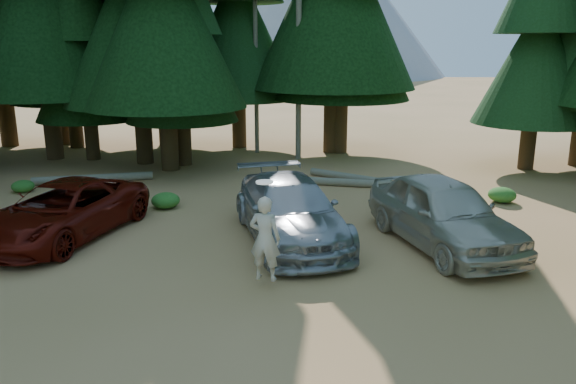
# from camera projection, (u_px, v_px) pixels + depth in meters

# --- Properties ---
(ground) EXTENTS (160.00, 160.00, 0.00)m
(ground) POSITION_uv_depth(u_px,v_px,m) (233.00, 304.00, 11.10)
(ground) COLOR #9C7742
(ground) RESTS_ON ground
(forest_belt_north) EXTENTS (36.00, 7.00, 22.00)m
(forest_belt_north) POSITION_uv_depth(u_px,v_px,m) (281.00, 157.00, 25.58)
(forest_belt_north) COLOR black
(forest_belt_north) RESTS_ON ground
(snag_front) EXTENTS (0.24, 0.24, 12.00)m
(snag_front) POSITION_uv_depth(u_px,v_px,m) (299.00, 19.00, 23.53)
(snag_front) COLOR #655D51
(snag_front) RESTS_ON ground
(snag_back) EXTENTS (0.20, 0.20, 10.00)m
(snag_back) POSITION_uv_depth(u_px,v_px,m) (256.00, 44.00, 25.33)
(snag_back) COLOR #655D51
(snag_back) RESTS_ON ground
(red_pickup) EXTENTS (3.60, 5.67, 1.46)m
(red_pickup) POSITION_uv_depth(u_px,v_px,m) (63.00, 211.00, 14.78)
(red_pickup) COLOR #5D0F07
(red_pickup) RESTS_ON ground
(silver_minivan_center) EXTENTS (3.77, 5.93, 1.60)m
(silver_minivan_center) POSITION_uv_depth(u_px,v_px,m) (290.00, 210.00, 14.57)
(silver_minivan_center) COLOR #A6A8AE
(silver_minivan_center) RESTS_ON ground
(silver_minivan_right) EXTENTS (3.71, 5.59, 1.77)m
(silver_minivan_right) POSITION_uv_depth(u_px,v_px,m) (443.00, 212.00, 14.11)
(silver_minivan_right) COLOR beige
(silver_minivan_right) RESTS_ON ground
(frisbee_player) EXTENTS (0.74, 0.56, 2.12)m
(frisbee_player) POSITION_uv_depth(u_px,v_px,m) (265.00, 238.00, 11.61)
(frisbee_player) COLOR beige
(frisbee_player) RESTS_ON ground
(log_left) EXTENTS (4.19, 1.52, 0.31)m
(log_left) POSITION_uv_depth(u_px,v_px,m) (93.00, 178.00, 20.80)
(log_left) COLOR #655D51
(log_left) RESTS_ON ground
(log_mid) EXTENTS (3.00, 2.06, 0.28)m
(log_mid) POSITION_uv_depth(u_px,v_px,m) (350.00, 177.00, 21.06)
(log_mid) COLOR #655D51
(log_mid) RESTS_ON ground
(log_right) EXTENTS (4.37, 1.00, 0.28)m
(log_right) POSITION_uv_depth(u_px,v_px,m) (362.00, 183.00, 20.11)
(log_right) COLOR #655D51
(log_right) RESTS_ON ground
(shrub_far_left) EXTENTS (0.96, 0.96, 0.53)m
(shrub_far_left) POSITION_uv_depth(u_px,v_px,m) (125.00, 204.00, 17.05)
(shrub_far_left) COLOR #246D20
(shrub_far_left) RESTS_ON ground
(shrub_left) EXTENTS (0.93, 0.93, 0.51)m
(shrub_left) POSITION_uv_depth(u_px,v_px,m) (75.00, 191.00, 18.56)
(shrub_left) COLOR #246D20
(shrub_left) RESTS_ON ground
(shrub_center_left) EXTENTS (0.88, 0.88, 0.49)m
(shrub_center_left) POSITION_uv_depth(u_px,v_px,m) (166.00, 200.00, 17.55)
(shrub_center_left) COLOR #246D20
(shrub_center_left) RESTS_ON ground
(shrub_center_right) EXTENTS (0.84, 0.84, 0.46)m
(shrub_center_right) POSITION_uv_depth(u_px,v_px,m) (295.00, 199.00, 17.77)
(shrub_center_right) COLOR #246D20
(shrub_center_right) RESTS_ON ground
(shrub_right) EXTENTS (0.93, 0.93, 0.51)m
(shrub_right) POSITION_uv_depth(u_px,v_px,m) (432.00, 193.00, 18.31)
(shrub_right) COLOR #246D20
(shrub_right) RESTS_ON ground
(shrub_far_right) EXTENTS (1.26, 1.26, 0.69)m
(shrub_far_right) POSITION_uv_depth(u_px,v_px,m) (403.00, 193.00, 17.99)
(shrub_far_right) COLOR #246D20
(shrub_far_right) RESTS_ON ground
(shrub_edge_west) EXTENTS (0.76, 0.76, 0.42)m
(shrub_edge_west) POSITION_uv_depth(u_px,v_px,m) (23.00, 186.00, 19.44)
(shrub_edge_west) COLOR #246D20
(shrub_edge_west) RESTS_ON ground
(shrub_edge_east) EXTENTS (0.88, 0.88, 0.49)m
(shrub_edge_east) POSITION_uv_depth(u_px,v_px,m) (502.00, 195.00, 18.19)
(shrub_edge_east) COLOR #246D20
(shrub_edge_east) RESTS_ON ground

